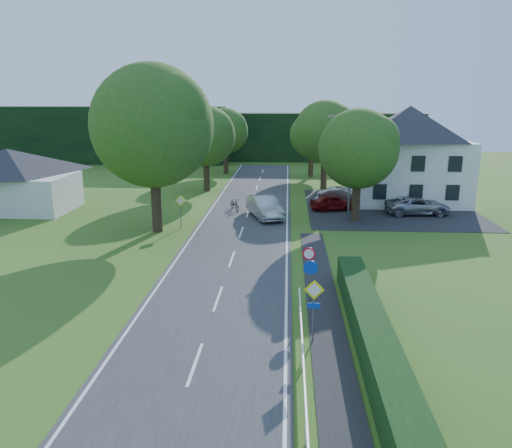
# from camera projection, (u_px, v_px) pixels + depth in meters

# --- Properties ---
(road) EXTENTS (7.00, 80.00, 0.04)m
(road) POSITION_uv_depth(u_px,v_px,m) (235.00, 249.00, 31.45)
(road) COLOR #323235
(road) RESTS_ON ground
(footpath) EXTENTS (1.50, 44.00, 0.04)m
(footpath) POSITION_uv_depth(u_px,v_px,m) (346.00, 445.00, 13.75)
(footpath) COLOR black
(footpath) RESTS_ON ground
(parking_pad) EXTENTS (14.00, 16.00, 0.04)m
(parking_pad) POSITION_uv_depth(u_px,v_px,m) (388.00, 208.00, 43.29)
(parking_pad) COLOR black
(parking_pad) RESTS_ON ground
(line_edge_left) EXTENTS (0.12, 80.00, 0.01)m
(line_edge_left) POSITION_uv_depth(u_px,v_px,m) (184.00, 248.00, 31.65)
(line_edge_left) COLOR white
(line_edge_left) RESTS_ON road
(line_edge_right) EXTENTS (0.12, 80.00, 0.01)m
(line_edge_right) POSITION_uv_depth(u_px,v_px,m) (287.00, 250.00, 31.25)
(line_edge_right) COLOR white
(line_edge_right) RESTS_ON road
(line_centre) EXTENTS (0.12, 80.00, 0.01)m
(line_centre) POSITION_uv_depth(u_px,v_px,m) (235.00, 249.00, 31.45)
(line_centre) COLOR white
(line_centre) RESTS_ON road
(tree_main) EXTENTS (9.40, 9.40, 11.64)m
(tree_main) POSITION_uv_depth(u_px,v_px,m) (154.00, 150.00, 34.26)
(tree_main) COLOR #295419
(tree_main) RESTS_ON ground
(tree_left_far) EXTENTS (7.00, 7.00, 8.58)m
(tree_left_far) POSITION_uv_depth(u_px,v_px,m) (206.00, 149.00, 50.04)
(tree_left_far) COLOR #295419
(tree_left_far) RESTS_ON ground
(tree_right_far) EXTENTS (7.40, 7.40, 9.09)m
(tree_right_far) POSITION_uv_depth(u_px,v_px,m) (325.00, 145.00, 51.18)
(tree_right_far) COLOR #295419
(tree_right_far) RESTS_ON ground
(tree_left_back) EXTENTS (6.60, 6.60, 8.07)m
(tree_left_back) POSITION_uv_depth(u_px,v_px,m) (226.00, 141.00, 61.68)
(tree_left_back) COLOR #295419
(tree_left_back) RESTS_ON ground
(tree_right_back) EXTENTS (6.20, 6.20, 7.56)m
(tree_right_back) POSITION_uv_depth(u_px,v_px,m) (311.00, 145.00, 59.17)
(tree_right_back) COLOR #295419
(tree_right_back) RESTS_ON ground
(tree_right_mid) EXTENTS (7.00, 7.00, 8.58)m
(tree_right_mid) POSITION_uv_depth(u_px,v_px,m) (358.00, 166.00, 37.61)
(tree_right_mid) COLOR #295419
(tree_right_mid) RESTS_ON ground
(treeline_left) EXTENTS (44.00, 6.00, 8.00)m
(treeline_left) POSITION_uv_depth(u_px,v_px,m) (74.00, 135.00, 72.80)
(treeline_left) COLOR black
(treeline_left) RESTS_ON ground
(treeline_right) EXTENTS (30.00, 5.00, 7.00)m
(treeline_right) POSITION_uv_depth(u_px,v_px,m) (320.00, 137.00, 74.59)
(treeline_right) COLOR black
(treeline_right) RESTS_ON ground
(bungalow_left) EXTENTS (11.00, 6.50, 5.20)m
(bungalow_left) POSITION_uv_depth(u_px,v_px,m) (10.00, 179.00, 41.68)
(bungalow_left) COLOR silver
(bungalow_left) RESTS_ON ground
(house_white) EXTENTS (10.60, 8.40, 8.60)m
(house_white) POSITION_uv_depth(u_px,v_px,m) (407.00, 153.00, 44.98)
(house_white) COLOR silver
(house_white) RESTS_ON ground
(streetlight) EXTENTS (2.03, 0.18, 8.00)m
(streetlight) POSITION_uv_depth(u_px,v_px,m) (349.00, 160.00, 39.53)
(streetlight) COLOR slate
(streetlight) RESTS_ON ground
(sign_priority_right) EXTENTS (0.78, 0.09, 2.59)m
(sign_priority_right) POSITION_uv_depth(u_px,v_px,m) (314.00, 300.00, 19.13)
(sign_priority_right) COLOR slate
(sign_priority_right) RESTS_ON ground
(sign_roundabout) EXTENTS (0.64, 0.08, 2.37)m
(sign_roundabout) POSITION_uv_depth(u_px,v_px,m) (310.00, 276.00, 22.06)
(sign_roundabout) COLOR slate
(sign_roundabout) RESTS_ON ground
(sign_speed_limit) EXTENTS (0.64, 0.11, 2.37)m
(sign_speed_limit) POSITION_uv_depth(u_px,v_px,m) (309.00, 259.00, 23.96)
(sign_speed_limit) COLOR slate
(sign_speed_limit) RESTS_ON ground
(sign_priority_left) EXTENTS (0.78, 0.09, 2.44)m
(sign_priority_left) POSITION_uv_depth(u_px,v_px,m) (180.00, 205.00, 36.13)
(sign_priority_left) COLOR slate
(sign_priority_left) RESTS_ON ground
(moving_car) EXTENTS (3.40, 5.44, 1.69)m
(moving_car) POSITION_uv_depth(u_px,v_px,m) (265.00, 207.00, 39.46)
(moving_car) COLOR #ABAAAF
(moving_car) RESTS_ON road
(motorcycle) EXTENTS (1.49, 2.15, 1.07)m
(motorcycle) POSITION_uv_depth(u_px,v_px,m) (235.00, 204.00, 42.09)
(motorcycle) COLOR black
(motorcycle) RESTS_ON road
(parked_car_red) EXTENTS (4.11, 2.45, 1.31)m
(parked_car_red) POSITION_uv_depth(u_px,v_px,m) (333.00, 202.00, 42.11)
(parked_car_red) COLOR maroon
(parked_car_red) RESTS_ON parking_pad
(parked_car_silver_a) EXTENTS (4.63, 2.19, 1.46)m
(parked_car_silver_a) POSITION_uv_depth(u_px,v_px,m) (343.00, 196.00, 44.39)
(parked_car_silver_a) COLOR #A0A0A4
(parked_car_silver_a) RESTS_ON parking_pad
(parked_car_silver_b) EXTENTS (5.27, 2.67, 1.43)m
(parked_car_silver_b) POSITION_uv_depth(u_px,v_px,m) (418.00, 206.00, 40.61)
(parked_car_silver_b) COLOR #9D9DA3
(parked_car_silver_b) RESTS_ON parking_pad
(parasol) EXTENTS (3.02, 3.05, 2.16)m
(parasol) POSITION_uv_depth(u_px,v_px,m) (352.00, 196.00, 42.70)
(parasol) COLOR #B1290E
(parasol) RESTS_ON parking_pad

